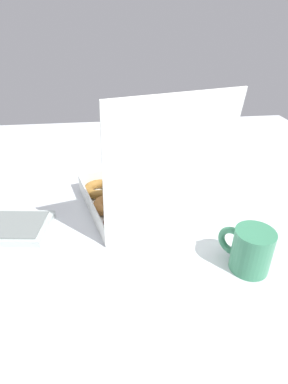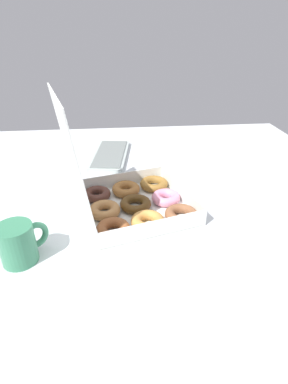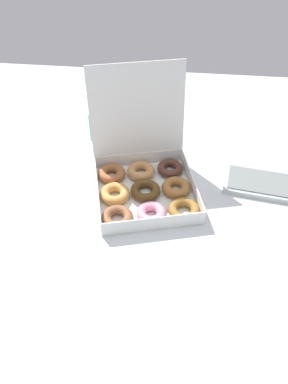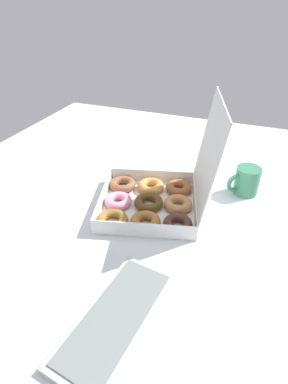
% 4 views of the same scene
% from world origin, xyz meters
% --- Properties ---
extents(ground_plane, '(1.80, 1.80, 0.02)m').
position_xyz_m(ground_plane, '(0.00, 0.00, -0.01)').
color(ground_plane, silver).
extents(donut_box, '(0.41, 0.44, 0.38)m').
position_xyz_m(donut_box, '(0.02, -0.01, 0.04)').
color(donut_box, white).
rests_on(donut_box, ground_plane).
extents(keyboard, '(0.36, 0.19, 0.02)m').
position_xyz_m(keyboard, '(0.46, 0.05, 0.01)').
color(keyboard, '#B4C0BD').
rests_on(keyboard, ground_plane).
extents(coffee_mug, '(0.10, 0.11, 0.10)m').
position_xyz_m(coffee_mug, '(-0.18, 0.28, 0.05)').
color(coffee_mug, '#39815C').
rests_on(coffee_mug, ground_plane).
extents(paper_napkin, '(0.16, 0.15, 0.00)m').
position_xyz_m(paper_napkin, '(0.22, -0.32, 0.00)').
color(paper_napkin, white).
rests_on(paper_napkin, ground_plane).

